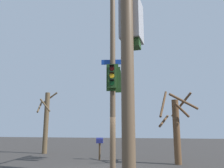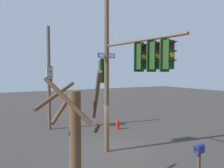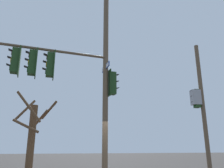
# 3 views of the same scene
# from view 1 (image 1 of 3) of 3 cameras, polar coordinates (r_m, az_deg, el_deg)

# --- Properties ---
(main_signal_pole_assembly) EXTENTS (3.34, 5.56, 9.40)m
(main_signal_pole_assembly) POSITION_cam_1_polar(r_m,az_deg,el_deg) (11.96, 0.12, 3.27)
(main_signal_pole_assembly) COLOR brown
(main_signal_pole_assembly) RESTS_ON ground
(secondary_pole_assembly) EXTENTS (0.48, 0.79, 7.62)m
(secondary_pole_assembly) POSITION_cam_1_polar(r_m,az_deg,el_deg) (4.66, 4.34, 14.03)
(secondary_pole_assembly) COLOR brown
(secondary_pole_assembly) RESTS_ON ground
(mailbox) EXTENTS (0.47, 0.30, 1.41)m
(mailbox) POSITION_cam_1_polar(r_m,az_deg,el_deg) (15.18, -3.16, -14.65)
(mailbox) COLOR #4C3823
(mailbox) RESTS_ON ground
(bare_tree_behind_pole) EXTENTS (2.28, 2.32, 4.35)m
(bare_tree_behind_pole) POSITION_cam_1_polar(r_m,az_deg,el_deg) (13.74, 16.05, -10.22)
(bare_tree_behind_pole) COLOR brown
(bare_tree_behind_pole) RESTS_ON ground
(bare_tree_across_street) EXTENTS (1.39, 1.55, 5.17)m
(bare_tree_across_street) POSITION_cam_1_polar(r_m,az_deg,el_deg) (19.70, -16.53, -8.93)
(bare_tree_across_street) COLOR brown
(bare_tree_across_street) RESTS_ON ground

